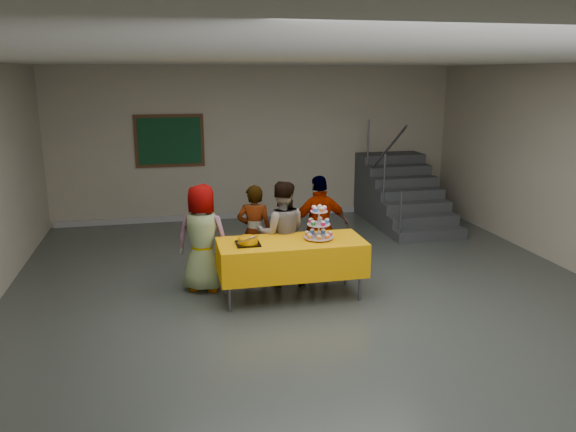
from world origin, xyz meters
name	(u,v)px	position (x,y,z in m)	size (l,w,h in m)	color
room_shell	(329,140)	(0.00, 0.02, 2.13)	(10.00, 10.04, 3.02)	#4C514C
bake_table	(291,257)	(-0.28, 0.70, 0.56)	(1.88, 0.78, 0.77)	#595960
cupcake_stand	(319,226)	(0.08, 0.71, 0.95)	(0.38, 0.38, 0.44)	silver
bear_cake	(248,240)	(-0.85, 0.67, 0.83)	(0.32, 0.36, 0.12)	black
schoolchild_a	(202,238)	(-1.38, 1.22, 0.73)	(0.71, 0.46, 1.46)	slate
schoolchild_b	(255,232)	(-0.63, 1.50, 0.68)	(0.50, 0.33, 1.36)	slate
schoolchild_c	(282,234)	(-0.30, 1.21, 0.73)	(0.71, 0.55, 1.45)	slate
schoolchild_d	(320,227)	(0.29, 1.37, 0.74)	(0.87, 0.36, 1.48)	slate
staircase	(400,196)	(2.70, 4.13, 0.49)	(1.30, 2.40, 2.04)	#424447
noticeboard	(170,141)	(-1.70, 4.96, 1.60)	(1.30, 0.05, 1.00)	#472B16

